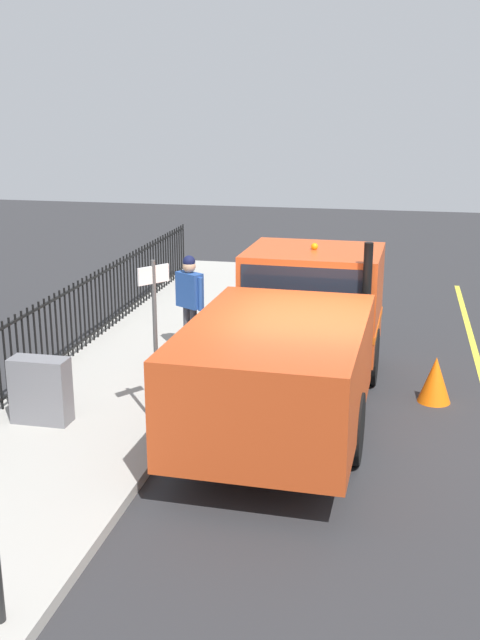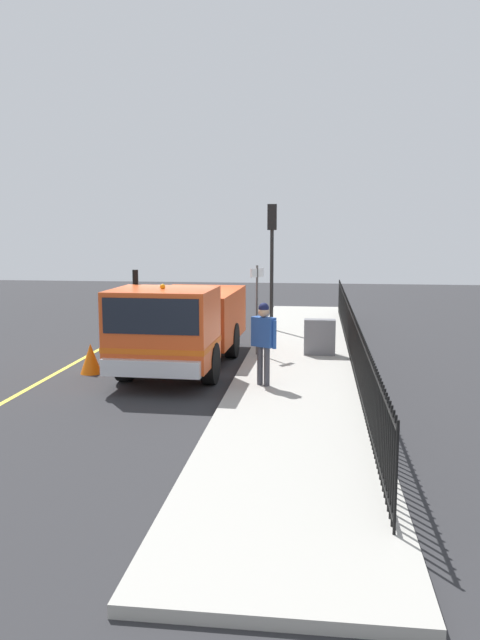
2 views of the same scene
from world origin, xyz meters
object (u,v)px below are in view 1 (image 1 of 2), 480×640
utility_cabinet (41,390)px  street_sign (155,326)px  work_truck (297,331)px  worker_standing (190,294)px  traffic_cone (435,380)px

utility_cabinet → street_sign: bearing=-174.4°
street_sign → work_truck: bearing=-140.2°
utility_cabinet → street_sign: size_ratio=0.40×
work_truck → worker_standing: bearing=141.2°
utility_cabinet → worker_standing: bearing=-109.1°
work_truck → street_sign: (1.77, 1.47, 0.39)m
street_sign → utility_cabinet: bearing=5.6°
worker_standing → utility_cabinet: bearing=-77.6°
traffic_cone → street_sign: size_ratio=0.31×
street_sign → traffic_cone: bearing=-150.9°
worker_standing → work_truck: bearing=-8.9°
worker_standing → traffic_cone: (-4.36, 1.21, -0.88)m
work_truck → street_sign: bearing=-138.6°
work_truck → traffic_cone: work_truck is taller
worker_standing → utility_cabinet: worker_standing is taller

